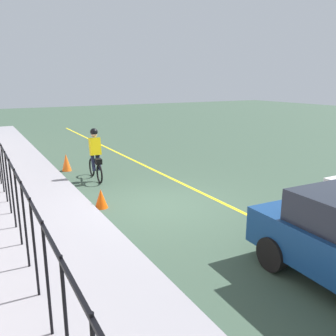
# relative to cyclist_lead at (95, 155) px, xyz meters

# --- Properties ---
(ground_plane) EXTENTS (80.00, 80.00, 0.00)m
(ground_plane) POSITION_rel_cyclist_lead_xyz_m (-3.43, -0.80, -0.91)
(ground_plane) COLOR #364C3C
(lane_line_centre) EXTENTS (36.00, 0.12, 0.01)m
(lane_line_centre) POSITION_rel_cyclist_lead_xyz_m (-3.43, -2.40, -0.91)
(lane_line_centre) COLOR yellow
(lane_line_centre) RESTS_ON ground
(sidewalk) EXTENTS (40.00, 3.20, 0.15)m
(sidewalk) POSITION_rel_cyclist_lead_xyz_m (-3.43, 2.60, -0.84)
(sidewalk) COLOR gray
(sidewalk) RESTS_ON ground
(iron_fence) EXTENTS (16.02, 0.04, 1.60)m
(iron_fence) POSITION_rel_cyclist_lead_xyz_m (-2.43, 3.00, 0.32)
(iron_fence) COLOR black
(iron_fence) RESTS_ON sidewalk
(cyclist_lead) EXTENTS (1.71, 0.38, 1.83)m
(cyclist_lead) POSITION_rel_cyclist_lead_xyz_m (0.00, 0.00, 0.00)
(cyclist_lead) COLOR black
(cyclist_lead) RESTS_ON ground
(traffic_cone_near) EXTENTS (0.36, 0.36, 0.53)m
(traffic_cone_near) POSITION_rel_cyclist_lead_xyz_m (-2.77, 0.76, -0.65)
(traffic_cone_near) COLOR #ED4D08
(traffic_cone_near) RESTS_ON ground
(traffic_cone_far) EXTENTS (0.36, 0.36, 0.66)m
(traffic_cone_far) POSITION_rel_cyclist_lead_xyz_m (1.83, 0.60, -0.58)
(traffic_cone_far) COLOR orange
(traffic_cone_far) RESTS_ON ground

